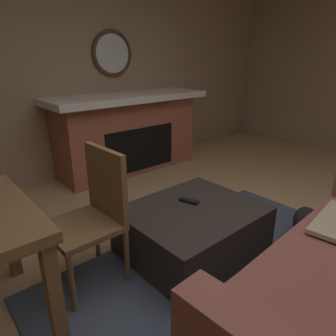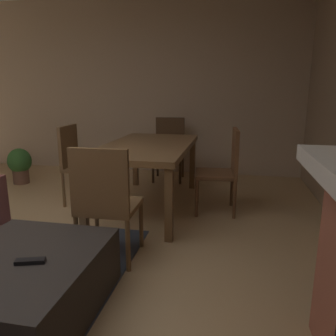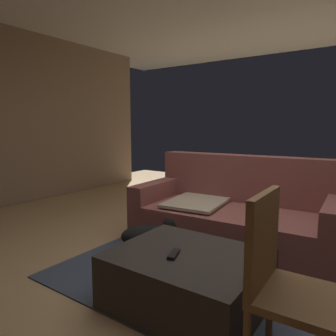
{
  "view_description": "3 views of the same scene",
  "coord_description": "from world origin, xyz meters",
  "px_view_note": "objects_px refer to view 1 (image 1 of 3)",
  "views": [
    {
      "loc": [
        1.53,
        0.87,
        1.48
      ],
      "look_at": [
        0.1,
        -0.77,
        0.68
      ],
      "focal_mm": 32.38,
      "sensor_mm": 36.0,
      "label": 1
    },
    {
      "loc": [
        -1.5,
        -1.74,
        1.32
      ],
      "look_at": [
        0.63,
        -1.32,
        0.81
      ],
      "focal_mm": 34.85,
      "sensor_mm": 36.0,
      "label": 2
    },
    {
      "loc": [
        1.08,
        -2.33,
        1.26
      ],
      "look_at": [
        0.06,
        -0.86,
        1.01
      ],
      "focal_mm": 33.32,
      "sensor_mm": 36.0,
      "label": 3
    }
  ],
  "objects_px": {
    "ottoman_coffee_table": "(193,230)",
    "tv_remote": "(189,201)",
    "round_wall_mirror": "(112,54)",
    "dining_chair_west": "(94,210)",
    "fireplace": "(128,132)",
    "small_dog": "(310,226)"
  },
  "relations": [
    {
      "from": "round_wall_mirror",
      "to": "dining_chair_west",
      "type": "distance_m",
      "value": 2.63
    },
    {
      "from": "round_wall_mirror",
      "to": "dining_chair_west",
      "type": "xyz_separation_m",
      "value": [
        1.42,
        1.98,
        -1.0
      ]
    },
    {
      "from": "fireplace",
      "to": "small_dog",
      "type": "height_order",
      "value": "fireplace"
    },
    {
      "from": "ottoman_coffee_table",
      "to": "dining_chair_west",
      "type": "distance_m",
      "value": 0.81
    },
    {
      "from": "ottoman_coffee_table",
      "to": "tv_remote",
      "type": "relative_size",
      "value": 6.28
    },
    {
      "from": "round_wall_mirror",
      "to": "tv_remote",
      "type": "bearing_deg",
      "value": 72.59
    },
    {
      "from": "round_wall_mirror",
      "to": "dining_chair_west",
      "type": "relative_size",
      "value": 0.63
    },
    {
      "from": "fireplace",
      "to": "tv_remote",
      "type": "xyz_separation_m",
      "value": [
        0.67,
        1.84,
        -0.13
      ]
    },
    {
      "from": "tv_remote",
      "to": "ottoman_coffee_table",
      "type": "bearing_deg",
      "value": 45.11
    },
    {
      "from": "round_wall_mirror",
      "to": "tv_remote",
      "type": "relative_size",
      "value": 3.66
    },
    {
      "from": "ottoman_coffee_table",
      "to": "dining_chair_west",
      "type": "xyz_separation_m",
      "value": [
        0.7,
        -0.24,
        0.33
      ]
    },
    {
      "from": "tv_remote",
      "to": "dining_chair_west",
      "type": "bearing_deg",
      "value": -29.02
    },
    {
      "from": "fireplace",
      "to": "tv_remote",
      "type": "bearing_deg",
      "value": 70.07
    },
    {
      "from": "round_wall_mirror",
      "to": "ottoman_coffee_table",
      "type": "xyz_separation_m",
      "value": [
        0.72,
        2.22,
        -1.33
      ]
    },
    {
      "from": "small_dog",
      "to": "tv_remote",
      "type": "bearing_deg",
      "value": -43.05
    },
    {
      "from": "tv_remote",
      "to": "dining_chair_west",
      "type": "xyz_separation_m",
      "value": [
        0.75,
        -0.15,
        0.13
      ]
    },
    {
      "from": "fireplace",
      "to": "round_wall_mirror",
      "type": "xyz_separation_m",
      "value": [
        0.0,
        -0.29,
        1.0
      ]
    },
    {
      "from": "round_wall_mirror",
      "to": "tv_remote",
      "type": "height_order",
      "value": "round_wall_mirror"
    },
    {
      "from": "ottoman_coffee_table",
      "to": "tv_remote",
      "type": "bearing_deg",
      "value": -116.99
    },
    {
      "from": "fireplace",
      "to": "tv_remote",
      "type": "distance_m",
      "value": 1.96
    },
    {
      "from": "ottoman_coffee_table",
      "to": "dining_chair_west",
      "type": "relative_size",
      "value": 1.08
    },
    {
      "from": "fireplace",
      "to": "round_wall_mirror",
      "type": "relative_size",
      "value": 3.65
    }
  ]
}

